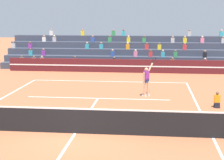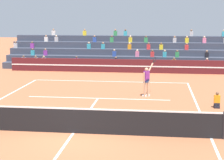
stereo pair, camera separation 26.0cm
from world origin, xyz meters
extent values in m
plane|color=#AD603D|center=(0.00, 0.00, 0.00)|extent=(120.00, 120.00, 0.00)
cube|color=white|center=(0.00, 11.90, 0.00)|extent=(11.00, 0.10, 0.01)
cube|color=white|center=(5.50, 0.00, 0.00)|extent=(0.10, 23.80, 0.01)
cube|color=white|center=(0.00, 6.43, 0.00)|extent=(8.25, 0.10, 0.01)
cube|color=white|center=(0.00, 0.00, 0.00)|extent=(0.10, 12.85, 0.01)
cylinder|color=black|center=(5.95, 0.00, 0.55)|extent=(0.10, 0.10, 1.10)
cube|color=black|center=(0.00, 0.00, 0.50)|extent=(11.90, 0.02, 1.00)
cube|color=white|center=(0.00, 0.00, 1.03)|extent=(11.90, 0.04, 0.06)
cube|color=#51191E|center=(0.00, 16.22, 0.55)|extent=(18.00, 0.24, 1.10)
cube|color=white|center=(0.00, 16.09, 0.55)|extent=(18.00, 0.02, 0.10)
cube|color=#383D4C|center=(0.00, 17.50, 0.28)|extent=(20.52, 0.95, 0.55)
cube|color=orange|center=(4.77, 17.33, 0.77)|extent=(0.32, 0.22, 0.44)
sphere|color=brown|center=(4.77, 17.33, 1.09)|extent=(0.18, 0.18, 0.18)
cube|color=purple|center=(-3.61, 17.33, 0.77)|extent=(0.32, 0.22, 0.44)
sphere|color=brown|center=(-3.61, 17.33, 1.09)|extent=(0.18, 0.18, 0.18)
cube|color=silver|center=(-7.27, 17.33, 0.77)|extent=(0.32, 0.22, 0.44)
sphere|color=brown|center=(-7.27, 17.33, 1.09)|extent=(0.18, 0.18, 0.18)
cube|color=red|center=(7.47, 17.33, 0.77)|extent=(0.32, 0.22, 0.44)
sphere|color=beige|center=(7.47, 17.33, 1.09)|extent=(0.18, 0.18, 0.18)
cube|color=silver|center=(-6.54, 17.33, 0.77)|extent=(0.32, 0.22, 0.44)
sphere|color=tan|center=(-6.54, 17.33, 1.09)|extent=(0.18, 0.18, 0.18)
cube|color=black|center=(-0.17, 17.33, 0.77)|extent=(0.32, 0.22, 0.44)
sphere|color=brown|center=(-0.17, 17.33, 1.09)|extent=(0.18, 0.18, 0.18)
cube|color=#B2B2B7|center=(-8.37, 17.33, 0.77)|extent=(0.32, 0.22, 0.44)
sphere|color=brown|center=(-8.37, 17.33, 1.09)|extent=(0.18, 0.18, 0.18)
cube|color=#383D4C|center=(0.00, 18.45, 0.55)|extent=(20.52, 0.95, 1.10)
cube|color=teal|center=(3.98, 18.28, 1.32)|extent=(0.32, 0.22, 0.44)
sphere|color=tan|center=(3.98, 18.28, 1.64)|extent=(0.18, 0.18, 0.18)
cube|color=pink|center=(1.60, 18.28, 1.32)|extent=(0.32, 0.22, 0.44)
sphere|color=beige|center=(1.60, 18.28, 1.64)|extent=(0.18, 0.18, 0.18)
cube|color=#338C4C|center=(5.05, 18.28, 1.32)|extent=(0.32, 0.22, 0.44)
sphere|color=brown|center=(5.05, 18.28, 1.64)|extent=(0.18, 0.18, 0.18)
cube|color=black|center=(7.55, 18.28, 1.32)|extent=(0.32, 0.22, 0.44)
sphere|color=#9E7051|center=(7.55, 18.28, 1.64)|extent=(0.18, 0.18, 0.18)
cube|color=red|center=(2.92, 18.28, 1.32)|extent=(0.32, 0.22, 0.44)
sphere|color=brown|center=(2.92, 18.28, 1.64)|extent=(0.18, 0.18, 0.18)
cube|color=#2D4CA5|center=(-0.42, 18.28, 1.32)|extent=(0.32, 0.22, 0.44)
sphere|color=tan|center=(-0.42, 18.28, 1.64)|extent=(0.18, 0.18, 0.18)
cube|color=purple|center=(-6.67, 18.28, 1.32)|extent=(0.32, 0.22, 0.44)
sphere|color=#9E7051|center=(-6.67, 18.28, 1.64)|extent=(0.18, 0.18, 0.18)
cube|color=teal|center=(-7.85, 18.28, 1.32)|extent=(0.32, 0.22, 0.44)
sphere|color=brown|center=(-7.85, 18.28, 1.64)|extent=(0.18, 0.18, 0.18)
cube|color=#383D4C|center=(0.00, 19.40, 0.83)|extent=(20.52, 0.95, 1.65)
cube|color=red|center=(5.90, 19.23, 1.87)|extent=(0.32, 0.22, 0.44)
sphere|color=#9E7051|center=(5.90, 19.23, 2.19)|extent=(0.18, 0.18, 0.18)
cube|color=purple|center=(-8.20, 19.23, 1.87)|extent=(0.32, 0.22, 0.44)
sphere|color=brown|center=(-8.20, 19.23, 2.19)|extent=(0.18, 0.18, 0.18)
cube|color=teal|center=(-1.55, 19.23, 1.87)|extent=(0.32, 0.22, 0.44)
sphere|color=#9E7051|center=(-1.55, 19.23, 2.19)|extent=(0.18, 0.18, 0.18)
cube|color=#B2B2B7|center=(-9.81, 19.23, 1.87)|extent=(0.32, 0.22, 0.44)
sphere|color=brown|center=(-9.81, 19.23, 2.19)|extent=(0.18, 0.18, 0.18)
cube|color=orange|center=(0.85, 19.23, 1.87)|extent=(0.32, 0.22, 0.44)
sphere|color=beige|center=(0.85, 19.23, 2.19)|extent=(0.18, 0.18, 0.18)
cube|color=teal|center=(-2.86, 19.23, 1.87)|extent=(0.32, 0.22, 0.44)
sphere|color=tan|center=(-2.86, 19.23, 2.19)|extent=(0.18, 0.18, 0.18)
cube|color=yellow|center=(3.68, 19.23, 1.87)|extent=(0.32, 0.22, 0.44)
sphere|color=brown|center=(3.68, 19.23, 2.19)|extent=(0.18, 0.18, 0.18)
cube|color=red|center=(2.56, 19.23, 1.87)|extent=(0.32, 0.22, 0.44)
sphere|color=brown|center=(2.56, 19.23, 2.19)|extent=(0.18, 0.18, 0.18)
cube|color=#383D4C|center=(0.00, 20.35, 1.10)|extent=(20.52, 0.95, 2.20)
cube|color=pink|center=(7.53, 20.18, 2.42)|extent=(0.32, 0.22, 0.44)
sphere|color=beige|center=(7.53, 20.18, 2.74)|extent=(0.18, 0.18, 0.18)
cube|color=#2D4CA5|center=(-2.49, 20.18, 2.42)|extent=(0.32, 0.22, 0.44)
sphere|color=#9E7051|center=(-2.49, 20.18, 2.74)|extent=(0.18, 0.18, 0.18)
cube|color=#B2B2B7|center=(4.88, 20.18, 2.42)|extent=(0.32, 0.22, 0.44)
sphere|color=#9E7051|center=(4.88, 20.18, 2.74)|extent=(0.18, 0.18, 0.18)
cube|color=#338C4C|center=(2.28, 20.18, 2.42)|extent=(0.32, 0.22, 0.44)
sphere|color=brown|center=(2.28, 20.18, 2.74)|extent=(0.18, 0.18, 0.18)
cube|color=#338C4C|center=(-0.88, 20.18, 2.42)|extent=(0.32, 0.22, 0.44)
sphere|color=brown|center=(-0.88, 20.18, 2.74)|extent=(0.18, 0.18, 0.18)
cube|color=silver|center=(-7.14, 20.18, 2.42)|extent=(0.32, 0.22, 0.44)
sphere|color=#9E7051|center=(-7.14, 20.18, 2.74)|extent=(0.18, 0.18, 0.18)
cube|color=yellow|center=(0.85, 20.18, 2.42)|extent=(0.32, 0.22, 0.44)
sphere|color=beige|center=(0.85, 20.18, 2.74)|extent=(0.18, 0.18, 0.18)
cube|color=#B2B2B7|center=(-6.14, 20.18, 2.42)|extent=(0.32, 0.22, 0.44)
sphere|color=beige|center=(-6.14, 20.18, 2.74)|extent=(0.18, 0.18, 0.18)
cube|color=yellow|center=(5.98, 20.18, 2.42)|extent=(0.32, 0.22, 0.44)
sphere|color=tan|center=(5.98, 20.18, 2.74)|extent=(0.18, 0.18, 0.18)
cube|color=#383D4C|center=(0.00, 21.30, 1.38)|extent=(20.52, 0.95, 2.75)
cube|color=yellow|center=(-3.61, 21.13, 2.97)|extent=(0.32, 0.22, 0.44)
sphere|color=#9E7051|center=(-3.61, 21.13, 3.29)|extent=(0.18, 0.18, 0.18)
cube|color=teal|center=(9.36, 21.13, 2.97)|extent=(0.32, 0.22, 0.44)
sphere|color=tan|center=(9.36, 21.13, 3.29)|extent=(0.18, 0.18, 0.18)
cube|color=#338C4C|center=(-0.64, 21.13, 2.97)|extent=(0.32, 0.22, 0.44)
sphere|color=#9E7051|center=(-0.64, 21.13, 3.29)|extent=(0.18, 0.18, 0.18)
cube|color=silver|center=(-6.67, 21.13, 2.97)|extent=(0.32, 0.22, 0.44)
sphere|color=#9E7051|center=(-6.67, 21.13, 3.29)|extent=(0.18, 0.18, 0.18)
cube|color=teal|center=(0.31, 21.13, 2.97)|extent=(0.32, 0.22, 0.44)
sphere|color=brown|center=(0.31, 21.13, 3.29)|extent=(0.18, 0.18, 0.18)
cube|color=#B2B2B7|center=(6.43, 21.13, 2.97)|extent=(0.32, 0.22, 0.44)
sphere|color=brown|center=(6.43, 21.13, 3.29)|extent=(0.18, 0.18, 0.18)
cube|color=black|center=(6.45, 4.99, 0.06)|extent=(0.28, 0.36, 0.12)
cube|color=black|center=(6.45, 4.99, 0.18)|extent=(0.28, 0.24, 0.18)
cube|color=orange|center=(6.45, 4.99, 0.47)|extent=(0.30, 0.18, 0.40)
sphere|color=brown|center=(6.45, 4.99, 0.76)|extent=(0.17, 0.17, 0.17)
cylinder|color=tan|center=(2.67, 7.21, 0.45)|extent=(0.14, 0.14, 0.90)
cylinder|color=tan|center=(2.86, 7.34, 0.45)|extent=(0.14, 0.14, 0.90)
cube|color=navy|center=(2.74, 7.28, 0.94)|extent=(0.34, 0.38, 0.20)
cube|color=purple|center=(2.74, 7.28, 1.24)|extent=(0.37, 0.41, 0.56)
sphere|color=tan|center=(2.74, 7.28, 1.60)|extent=(0.22, 0.22, 0.22)
cube|color=white|center=(2.63, 7.23, 0.04)|extent=(0.28, 0.24, 0.09)
cube|color=white|center=(2.82, 7.37, 0.04)|extent=(0.28, 0.24, 0.09)
cylinder|color=tan|center=(2.61, 7.08, 1.18)|extent=(0.09, 0.09, 0.56)
cylinder|color=tan|center=(2.97, 7.63, 1.68)|extent=(0.33, 0.44, 0.51)
cylinder|color=black|center=(3.12, 7.85, 1.98)|extent=(0.12, 0.16, 0.18)
torus|color=black|center=(3.19, 7.95, 2.11)|extent=(0.26, 0.38, 0.43)
sphere|color=#C6DB33|center=(-1.01, 1.80, 0.03)|extent=(0.07, 0.07, 0.07)
camera|label=1|loc=(3.07, -14.36, 4.80)|focal=60.00mm
camera|label=2|loc=(3.33, -14.33, 4.80)|focal=60.00mm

